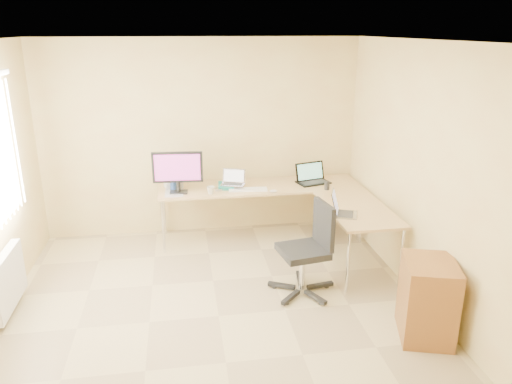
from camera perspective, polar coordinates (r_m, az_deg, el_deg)
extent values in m
plane|color=tan|center=(5.00, -4.37, -14.20)|extent=(4.50, 4.50, 0.00)
plane|color=white|center=(4.21, -5.28, 17.08)|extent=(4.50, 4.50, 0.00)
plane|color=beige|center=(6.61, -6.33, 6.21)|extent=(4.50, 0.00, 4.50)
plane|color=beige|center=(2.42, -0.39, -16.94)|extent=(4.50, 0.00, 4.50)
plane|color=beige|center=(5.03, 19.79, 1.25)|extent=(0.00, 4.50, 4.50)
cube|color=tan|center=(6.57, 0.48, -2.28)|extent=(2.65, 0.70, 0.73)
cube|color=tan|center=(5.91, 11.51, -5.12)|extent=(0.70, 1.30, 0.73)
cube|color=black|center=(6.17, -9.09, 2.28)|extent=(0.64, 0.24, 0.53)
cube|color=#186F68|center=(6.38, -3.51, 0.74)|extent=(0.22, 0.29, 0.05)
cube|color=#AAA7C3|center=(6.31, -2.72, 1.69)|extent=(0.36, 0.31, 0.19)
cube|color=black|center=(6.56, 6.72, 2.16)|extent=(0.49, 0.41, 0.26)
cube|color=white|center=(6.26, -0.94, 0.30)|extent=(0.50, 0.18, 0.02)
ellipsoid|color=silver|center=(6.18, 2.04, 0.12)|extent=(0.11, 0.08, 0.03)
imported|color=beige|center=(6.14, -5.29, 0.21)|extent=(0.13, 0.13, 0.10)
cylinder|color=#B4B5C2|center=(6.27, -4.33, 0.32)|extent=(0.13, 0.13, 0.03)
cylinder|color=#3257AF|center=(6.32, -9.63, 1.44)|extent=(0.10, 0.10, 0.28)
cube|color=silver|center=(6.24, -9.51, -0.10)|extent=(0.23, 0.32, 0.01)
cube|color=white|center=(6.47, -9.58, 0.93)|extent=(0.26, 0.22, 0.08)
cylinder|color=white|center=(6.51, -9.64, 2.10)|extent=(0.28, 0.28, 0.31)
cylinder|color=#282828|center=(6.34, 8.26, 0.77)|extent=(0.07, 0.07, 0.11)
cube|color=#A5A7B3|center=(5.49, 10.26, -1.57)|extent=(0.40, 0.36, 0.22)
cube|color=black|center=(5.18, 5.46, -6.70)|extent=(0.70, 0.70, 1.01)
cube|color=brown|center=(4.80, 19.31, -11.84)|extent=(0.58, 0.65, 0.76)
cube|color=white|center=(5.45, -26.94, -9.20)|extent=(0.09, 0.80, 0.55)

